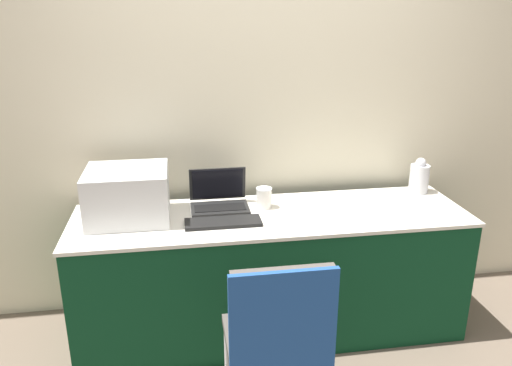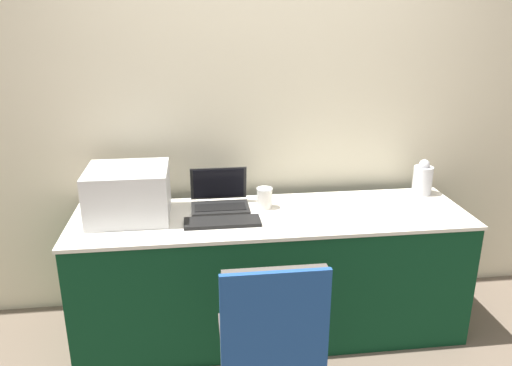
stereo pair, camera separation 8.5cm
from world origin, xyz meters
The scene contains 9 objects.
ground_plane centered at (0.00, 0.00, 0.00)m, with size 14.00×14.00×0.00m, color #6B5B4C.
wall_back centered at (0.00, 0.74, 1.30)m, with size 8.00×0.05×2.60m.
table centered at (0.00, 0.31, 0.38)m, with size 2.23×0.63×0.75m.
printer centered at (-0.79, 0.37, 0.91)m, with size 0.44×0.39×0.28m.
laptop_left centered at (-0.28, 0.46, 0.80)m, with size 0.33×0.25×0.22m.
external_keyboard centered at (-0.28, 0.21, 0.76)m, with size 0.41×0.14×0.02m.
coffee_cup centered at (-0.03, 0.41, 0.81)m, with size 0.09×0.09×0.12m.
metal_pitcher centered at (0.98, 0.52, 0.85)m, with size 0.12×0.12×0.22m.
chair centered at (-0.13, -0.54, 0.57)m, with size 0.43×0.46×0.92m.
Camera 2 is at (-0.41, -2.26, 1.84)m, focal length 35.00 mm.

